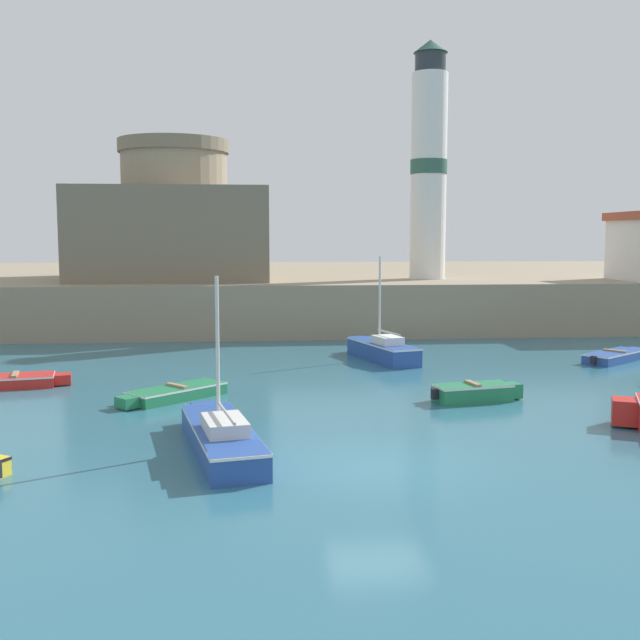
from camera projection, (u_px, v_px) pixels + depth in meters
The scene contains 10 objects.
ground_plane at pixel (378, 468), 18.46m from camera, with size 200.00×200.00×0.00m, color #2D667A.
quay_seawall at pixel (291, 289), 60.96m from camera, with size 120.00×40.00×3.05m, color gray.
dinghy_red_1 at pixel (19, 380), 28.48m from camera, with size 3.65×1.95×0.53m.
sailboat_blue_2 at pixel (382, 349), 34.68m from camera, with size 2.81×5.59×4.80m.
dinghy_green_3 at pixel (174, 393), 26.26m from camera, with size 3.69×3.53×0.51m.
dinghy_green_4 at pixel (475, 392), 25.97m from camera, with size 3.37×1.61×0.68m.
sailboat_blue_8 at pixel (221, 435), 19.84m from camera, with size 2.60×6.51×4.65m.
dinghy_blue_9 at pixel (616, 356), 34.42m from camera, with size 4.00×3.33×0.53m.
fortress at pixel (175, 226), 47.85m from camera, with size 11.76×11.76×8.73m.
lighthouse at pixel (429, 164), 46.95m from camera, with size 2.30×2.30×14.78m.
Camera 1 is at (-3.01, -17.75, 5.66)m, focal length 42.00 mm.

